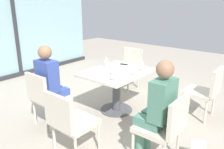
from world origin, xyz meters
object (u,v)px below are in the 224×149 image
at_px(dining_table_main, 117,82).
at_px(chair_front_right, 206,89).
at_px(wine_glass_3, 113,73).
at_px(coffee_cup, 95,70).
at_px(wine_glass_1, 112,67).
at_px(chair_side_end, 70,120).
at_px(wine_glass_2, 106,60).
at_px(wine_glass_0, 134,68).
at_px(chair_front_left, 165,125).
at_px(chair_far_right, 129,66).
at_px(person_front_left, 157,106).
at_px(chair_far_left, 46,96).
at_px(wine_glass_4, 142,63).
at_px(person_far_left, 51,81).
at_px(cell_phone_on_table, 124,64).

height_order(dining_table_main, chair_front_right, chair_front_right).
height_order(wine_glass_3, coffee_cup, wine_glass_3).
bearing_deg(wine_glass_1, chair_side_end, -167.38).
bearing_deg(wine_glass_2, coffee_cup, -166.61).
relative_size(chair_side_end, wine_glass_3, 4.70).
bearing_deg(wine_glass_3, wine_glass_0, -12.68).
bearing_deg(chair_side_end, wine_glass_1, 12.62).
height_order(chair_front_left, chair_far_right, same).
height_order(person_front_left, wine_glass_3, person_front_left).
xyz_separation_m(wine_glass_1, wine_glass_2, (0.31, 0.40, 0.00)).
bearing_deg(chair_front_left, dining_table_main, 60.55).
bearing_deg(wine_glass_2, chair_side_end, -155.53).
xyz_separation_m(wine_glass_2, wine_glass_3, (-0.53, -0.60, 0.00)).
distance_m(chair_far_left, wine_glass_0, 1.42).
bearing_deg(wine_glass_1, person_front_left, -115.12).
bearing_deg(chair_far_right, chair_front_right, -101.48).
distance_m(chair_front_right, wine_glass_2, 1.74).
xyz_separation_m(chair_front_left, chair_far_right, (1.80, 1.77, 0.00)).
distance_m(dining_table_main, wine_glass_1, 0.40).
xyz_separation_m(chair_far_left, wine_glass_4, (1.36, -0.83, 0.37)).
xyz_separation_m(wine_glass_3, wine_glass_4, (0.72, -0.05, 0.00)).
xyz_separation_m(dining_table_main, wine_glass_3, (-0.44, -0.28, 0.33)).
relative_size(chair_front_left, chair_far_right, 1.00).
height_order(chair_front_left, person_far_left, person_far_left).
distance_m(chair_side_end, coffee_cup, 1.21).
relative_size(wine_glass_2, wine_glass_3, 1.00).
bearing_deg(dining_table_main, person_front_left, -121.71).
distance_m(chair_side_end, person_front_left, 1.05).
relative_size(wine_glass_0, wine_glass_4, 1.00).
relative_size(chair_far_right, coffee_cup, 9.67).
bearing_deg(wine_glass_1, coffee_cup, 105.91).
bearing_deg(chair_front_left, coffee_cup, 74.35).
distance_m(wine_glass_3, wine_glass_4, 0.72).
xyz_separation_m(chair_front_left, person_front_left, (0.00, 0.11, 0.20)).
bearing_deg(wine_glass_1, chair_front_left, -113.06).
relative_size(chair_front_right, coffee_cup, 9.67).
height_order(chair_side_end, wine_glass_2, wine_glass_2).
bearing_deg(chair_far_left, wine_glass_2, -8.94).
distance_m(chair_far_right, person_far_left, 2.06).
xyz_separation_m(person_front_left, wine_glass_1, (0.51, 1.08, 0.16)).
distance_m(chair_front_left, chair_far_right, 2.52).
height_order(person_front_left, coffee_cup, person_front_left).
bearing_deg(chair_side_end, chair_far_left, 72.68).
bearing_deg(wine_glass_4, wine_glass_2, 106.45).
relative_size(chair_side_end, person_front_left, 0.69).
height_order(chair_far_left, wine_glass_3, wine_glass_3).
distance_m(wine_glass_2, cell_phone_on_table, 0.38).
relative_size(wine_glass_0, wine_glass_2, 1.00).
bearing_deg(wine_glass_2, wine_glass_0, -99.71).
xyz_separation_m(coffee_cup, cell_phone_on_table, (0.72, -0.07, -0.04)).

